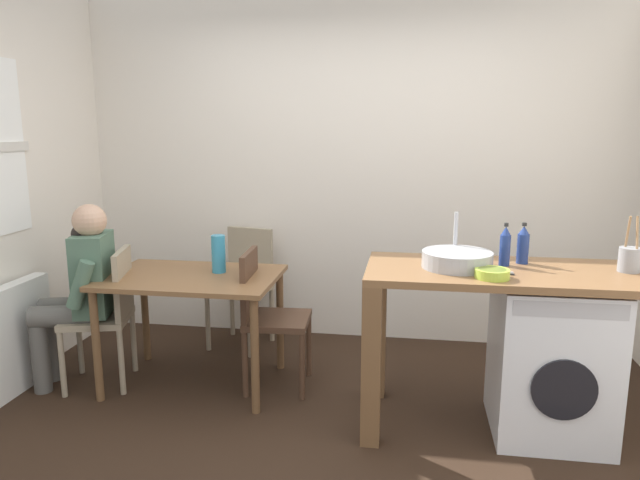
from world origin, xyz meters
The scene contains 18 objects.
ground_plane centered at (0.00, 0.00, 0.00)m, with size 5.46×5.46×0.00m, color black.
wall_back centered at (0.00, 1.75, 1.35)m, with size 4.60×0.10×2.70m, color silver.
radiator centered at (-2.02, 0.30, 0.35)m, with size 0.10×0.80×0.70m, color white.
dining_table centered at (-0.92, 0.65, 0.64)m, with size 1.10×0.76×0.74m.
chair_person_seat centered at (-1.47, 0.57, 0.51)m, with size 0.49×0.49×0.90m.
chair_opposite centered at (-0.45, 0.69, 0.51)m, with size 0.42×0.42×0.90m.
chair_spare_by_wall centered at (-0.81, 1.42, 0.51)m, with size 0.48×0.48×0.90m.
seated_person centered at (-1.63, 0.53, 0.67)m, with size 0.55×0.54×1.20m.
kitchen_counter centered at (0.76, 0.38, 0.76)m, with size 1.50×0.68×0.92m.
washing_machine centered at (1.24, 0.37, 0.43)m, with size 0.60×0.61×0.86m.
sink_basin centered at (0.71, 0.38, 0.97)m, with size 0.38×0.38×0.09m, color #9EA0A5.
tap centered at (0.71, 0.56, 1.06)m, with size 0.02×0.02×0.28m, color #B2B2B7.
bottle_tall_green centered at (0.97, 0.47, 1.03)m, with size 0.06×0.06×0.24m.
bottle_squat_brown centered at (1.08, 0.54, 1.02)m, with size 0.07×0.07×0.23m.
mixing_bowl centered at (0.87, 0.18, 0.95)m, with size 0.17×0.17×0.05m.
utensil_crock centered at (1.60, 0.43, 0.99)m, with size 0.11×0.11×0.30m.
vase centered at (-0.77, 0.75, 0.86)m, with size 0.09×0.09×0.25m, color teal.
scissors centered at (0.92, 0.28, 0.92)m, with size 0.15×0.06×0.01m.
Camera 1 is at (0.45, -2.76, 1.68)m, focal length 32.40 mm.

